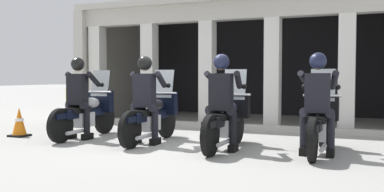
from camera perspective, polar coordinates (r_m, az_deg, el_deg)
ground_plane at (r=10.38m, az=5.92°, el=-4.12°), size 80.00×80.00×0.00m
station_building at (r=12.33m, az=8.97°, el=6.16°), size 9.27×4.12×3.18m
kerb_strip at (r=9.98m, az=5.45°, el=-4.04°), size 8.77×0.24×0.12m
motorcycle_far_left at (r=8.80m, az=-13.74°, el=-2.12°), size 0.62×2.04×1.35m
police_officer_far_left at (r=8.55m, az=-14.91°, el=0.66°), size 0.63×0.61×1.58m
motorcycle_center_left at (r=7.97m, az=-5.24°, el=-2.55°), size 0.62×2.04×1.35m
police_officer_center_left at (r=7.70m, az=-6.25°, el=0.52°), size 0.63×0.61×1.58m
motorcycle_center_right at (r=7.26m, az=4.71°, el=-3.06°), size 0.62×2.04×1.35m
police_officer_center_right at (r=6.96m, az=3.98°, el=0.31°), size 0.63×0.61×1.58m
motorcycle_far_right at (r=7.11m, az=16.65°, el=-3.29°), size 0.62×2.04×1.35m
police_officer_far_right at (r=6.79m, az=16.43°, el=0.14°), size 0.63×0.61×1.58m
traffic_cone_flank at (r=9.35m, az=-22.06°, el=-3.27°), size 0.34×0.34×0.59m
bollard_kerbside at (r=11.52m, az=-16.14°, el=-1.04°), size 0.14×0.14×1.01m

